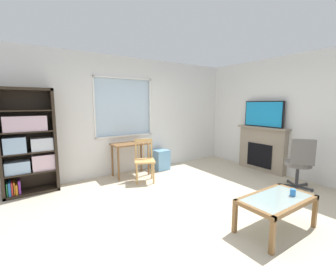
# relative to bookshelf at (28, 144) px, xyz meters

# --- Properties ---
(ground) EXTENTS (6.48, 5.72, 0.02)m
(ground) POSITION_rel_bookshelf_xyz_m (2.20, -2.12, -0.93)
(ground) COLOR beige
(wall_back_with_window) EXTENTS (5.48, 0.15, 2.72)m
(wall_back_with_window) POSITION_rel_bookshelf_xyz_m (2.22, 0.24, 0.41)
(wall_back_with_window) COLOR silver
(wall_back_with_window) RESTS_ON ground
(wall_right) EXTENTS (0.12, 4.92, 2.72)m
(wall_right) POSITION_rel_bookshelf_xyz_m (5.00, -2.12, 0.43)
(wall_right) COLOR silver
(wall_right) RESTS_ON ground
(bookshelf) EXTENTS (0.90, 0.38, 1.93)m
(bookshelf) POSITION_rel_bookshelf_xyz_m (0.00, 0.00, 0.00)
(bookshelf) COLOR #2D2319
(bookshelf) RESTS_ON ground
(desk_under_window) EXTENTS (0.83, 0.47, 0.76)m
(desk_under_window) POSITION_rel_bookshelf_xyz_m (1.96, -0.11, -0.30)
(desk_under_window) COLOR brown
(desk_under_window) RESTS_ON ground
(wooden_chair) EXTENTS (0.54, 0.53, 0.90)m
(wooden_chair) POSITION_rel_bookshelf_xyz_m (2.05, -0.63, -0.46)
(wooden_chair) COLOR tan
(wooden_chair) RESTS_ON ground
(plastic_drawer_unit) EXTENTS (0.35, 0.40, 0.49)m
(plastic_drawer_unit) POSITION_rel_bookshelf_xyz_m (2.80, -0.06, -0.68)
(plastic_drawer_unit) COLOR #72ADDB
(plastic_drawer_unit) RESTS_ON ground
(fireplace) EXTENTS (0.26, 1.29, 1.09)m
(fireplace) POSITION_rel_bookshelf_xyz_m (4.84, -1.54, -0.38)
(fireplace) COLOR gray
(fireplace) RESTS_ON ground
(tv) EXTENTS (0.06, 1.00, 0.63)m
(tv) POSITION_rel_bookshelf_xyz_m (4.82, -1.54, 0.48)
(tv) COLOR black
(tv) RESTS_ON fireplace
(office_chair) EXTENTS (0.63, 0.59, 1.00)m
(office_chair) POSITION_rel_bookshelf_xyz_m (4.32, -2.69, -0.37)
(office_chair) COLOR slate
(office_chair) RESTS_ON ground
(coffee_table) EXTENTS (1.04, 0.56, 0.44)m
(coffee_table) POSITION_rel_bookshelf_xyz_m (2.61, -3.24, -0.55)
(coffee_table) COLOR #8C9E99
(coffee_table) RESTS_ON ground
(sippy_cup) EXTENTS (0.07, 0.07, 0.09)m
(sippy_cup) POSITION_rel_bookshelf_xyz_m (2.84, -3.32, -0.43)
(sippy_cup) COLOR #337FD6
(sippy_cup) RESTS_ON coffee_table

